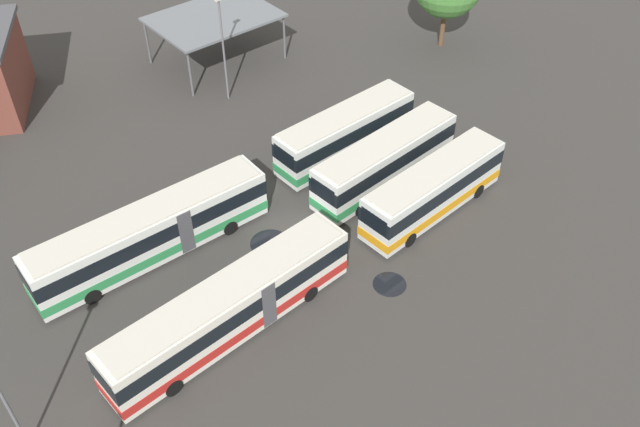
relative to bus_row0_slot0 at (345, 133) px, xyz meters
name	(u,v)px	position (x,y,z in m)	size (l,w,h in m)	color
ground_plane	(296,231)	(8.27, 2.80, -1.90)	(94.58, 94.58, 0.00)	#383533
bus_row0_slot0	(345,133)	(0.00, 0.00, 0.00)	(11.34, 4.06, 3.60)	silver
bus_row0_slot1	(385,160)	(0.74, 4.04, 0.00)	(11.71, 3.71, 3.60)	silver
bus_row0_slot2	(433,189)	(1.10, 8.14, 0.00)	(11.26, 3.74, 3.60)	silver
bus_row1_slot0	(152,232)	(15.36, -2.22, 0.00)	(15.14, 5.36, 3.60)	silver
bus_row1_slot2	(231,307)	(16.31, 5.55, 0.00)	(15.12, 4.24, 3.60)	silver
maintenance_shelter	(214,18)	(-3.16, -16.76, 2.04)	(10.99, 8.87, 4.13)	slate
lamp_post_by_building	(3,398)	(27.51, 3.24, 2.17)	(0.56, 0.28, 7.32)	slate
lamp_post_mid_lot	(223,46)	(0.40, -11.72, 2.75)	(0.56, 0.28, 8.47)	slate
puddle_near_shelter	(390,284)	(8.00, 9.99, -1.90)	(1.99, 1.99, 0.01)	black
puddle_back_corner	(270,243)	(10.12, 2.30, -1.90)	(2.48, 2.48, 0.01)	black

